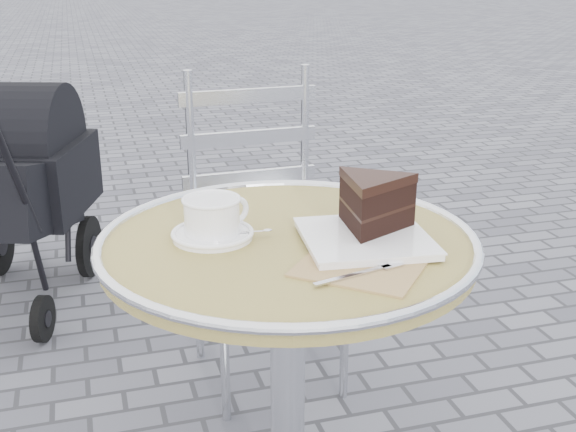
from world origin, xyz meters
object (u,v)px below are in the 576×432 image
object	(u,v)px
cafe_table	(288,317)
cappuccino_set	(213,220)
cake_plate_set	(371,211)
bistro_chair	(257,191)
baby_stroller	(14,194)

from	to	relation	value
cafe_table	cappuccino_set	size ratio (longest dim) A/B	4.16
cappuccino_set	cake_plate_set	world-z (taller)	cake_plate_set
cake_plate_set	bistro_chair	size ratio (longest dim) A/B	0.38
bistro_chair	baby_stroller	world-z (taller)	bistro_chair
cafe_table	bistro_chair	world-z (taller)	bistro_chair
cafe_table	baby_stroller	xyz separation A→B (m)	(-0.61, 1.47, -0.15)
baby_stroller	cafe_table	bearing A→B (deg)	-48.77
bistro_chair	baby_stroller	distance (m)	1.03
cafe_table	cake_plate_set	distance (m)	0.27
cappuccino_set	baby_stroller	world-z (taller)	baby_stroller
cake_plate_set	cappuccino_set	bearing A→B (deg)	168.19
cake_plate_set	bistro_chair	bearing A→B (deg)	97.15
baby_stroller	cake_plate_set	bearing A→B (deg)	-44.78
cappuccino_set	bistro_chair	world-z (taller)	bistro_chair
bistro_chair	cafe_table	bearing A→B (deg)	-101.71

